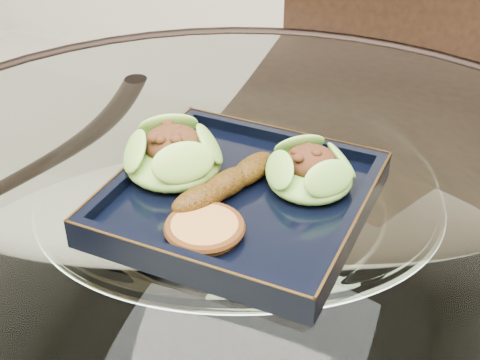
% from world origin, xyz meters
% --- Properties ---
extents(dining_table, '(1.13, 1.13, 0.77)m').
position_xyz_m(dining_table, '(-0.00, -0.00, 0.60)').
color(dining_table, white).
rests_on(dining_table, ground).
extents(dining_chair, '(0.48, 0.48, 1.07)m').
position_xyz_m(dining_chair, '(0.07, 0.52, 0.60)').
color(dining_chair, black).
rests_on(dining_chair, ground).
extents(navy_plate, '(0.29, 0.29, 0.02)m').
position_xyz_m(navy_plate, '(-0.01, 0.02, 0.77)').
color(navy_plate, black).
rests_on(navy_plate, dining_table).
extents(lettuce_wrap_left, '(0.13, 0.13, 0.04)m').
position_xyz_m(lettuce_wrap_left, '(-0.09, 0.03, 0.80)').
color(lettuce_wrap_left, '#5F8F29').
rests_on(lettuce_wrap_left, navy_plate).
extents(lettuce_wrap_right, '(0.12, 0.12, 0.03)m').
position_xyz_m(lettuce_wrap_right, '(0.06, 0.06, 0.80)').
color(lettuce_wrap_right, '#559D2D').
rests_on(lettuce_wrap_right, navy_plate).
extents(roasted_plantain, '(0.09, 0.15, 0.03)m').
position_xyz_m(roasted_plantain, '(-0.02, 0.01, 0.80)').
color(roasted_plantain, '#5A3609').
rests_on(roasted_plantain, navy_plate).
extents(crumb_patty, '(0.10, 0.10, 0.01)m').
position_xyz_m(crumb_patty, '(-0.01, -0.06, 0.79)').
color(crumb_patty, '#B7713D').
rests_on(crumb_patty, navy_plate).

